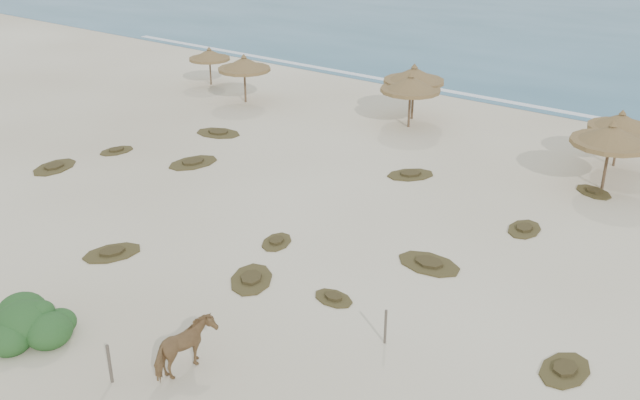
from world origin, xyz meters
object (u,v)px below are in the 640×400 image
Objects in this scene: bush at (27,324)px; palapa_1 at (244,65)px; palapa_0 at (209,55)px; horse at (185,348)px.

palapa_1 is at bearing 117.57° from bush.
horse is (21.12, -22.08, -1.19)m from palapa_0.
palapa_0 is 28.77m from bush.
bush is at bearing -55.80° from palapa_0.
bush is (16.15, -23.76, -1.53)m from palapa_0.
horse is (16.52, -20.44, -1.53)m from palapa_1.
horse is 5.26m from bush.
bush is at bearing -62.43° from palapa_1.
palapa_0 is 30.58m from horse.
bush is (11.55, -22.12, -1.88)m from palapa_1.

